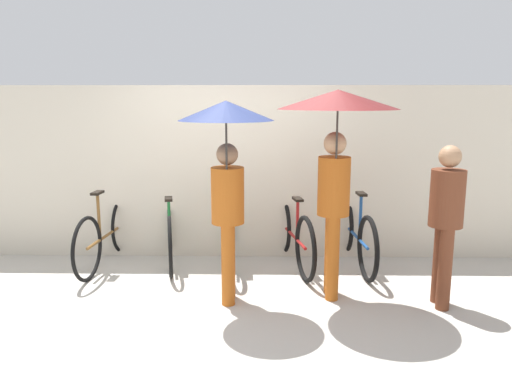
{
  "coord_description": "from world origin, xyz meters",
  "views": [
    {
      "loc": [
        0.41,
        -4.49,
        2.02
      ],
      "look_at": [
        0.31,
        0.82,
        1.0
      ],
      "focal_mm": 35.0,
      "sensor_mm": 36.0,
      "label": 1
    }
  ],
  "objects_px": {
    "parked_bicycle_2": "(231,235)",
    "pedestrian_leading": "(227,152)",
    "parked_bicycle_3": "(293,234)",
    "parked_bicycle_4": "(355,234)",
    "pedestrian_trailing": "(446,215)",
    "pedestrian_center": "(337,132)",
    "parked_bicycle_0": "(107,234)",
    "parked_bicycle_1": "(170,233)"
  },
  "relations": [
    {
      "from": "parked_bicycle_2",
      "to": "pedestrian_leading",
      "type": "bearing_deg",
      "value": 178.48
    },
    {
      "from": "parked_bicycle_2",
      "to": "parked_bicycle_3",
      "type": "xyz_separation_m",
      "value": [
        0.75,
        -0.03,
        0.02
      ]
    },
    {
      "from": "parked_bicycle_4",
      "to": "pedestrian_trailing",
      "type": "bearing_deg",
      "value": -156.52
    },
    {
      "from": "parked_bicycle_2",
      "to": "parked_bicycle_4",
      "type": "height_order",
      "value": "parked_bicycle_2"
    },
    {
      "from": "parked_bicycle_2",
      "to": "pedestrian_leading",
      "type": "relative_size",
      "value": 0.88
    },
    {
      "from": "pedestrian_center",
      "to": "pedestrian_leading",
      "type": "bearing_deg",
      "value": 9.03
    },
    {
      "from": "parked_bicycle_2",
      "to": "pedestrian_trailing",
      "type": "distance_m",
      "value": 2.51
    },
    {
      "from": "parked_bicycle_3",
      "to": "parked_bicycle_4",
      "type": "bearing_deg",
      "value": -100.27
    },
    {
      "from": "parked_bicycle_0",
      "to": "parked_bicycle_2",
      "type": "height_order",
      "value": "parked_bicycle_0"
    },
    {
      "from": "parked_bicycle_1",
      "to": "parked_bicycle_2",
      "type": "xyz_separation_m",
      "value": [
        0.75,
        -0.03,
        -0.01
      ]
    },
    {
      "from": "parked_bicycle_0",
      "to": "pedestrian_leading",
      "type": "height_order",
      "value": "pedestrian_leading"
    },
    {
      "from": "parked_bicycle_4",
      "to": "pedestrian_center",
      "type": "xyz_separation_m",
      "value": [
        -0.42,
        -1.07,
        1.31
      ]
    },
    {
      "from": "parked_bicycle_2",
      "to": "pedestrian_trailing",
      "type": "xyz_separation_m",
      "value": [
        2.13,
        -1.2,
        0.55
      ]
    },
    {
      "from": "parked_bicycle_3",
      "to": "pedestrian_trailing",
      "type": "bearing_deg",
      "value": -141.72
    },
    {
      "from": "parked_bicycle_1",
      "to": "parked_bicycle_0",
      "type": "bearing_deg",
      "value": 84.67
    },
    {
      "from": "parked_bicycle_0",
      "to": "pedestrian_center",
      "type": "relative_size",
      "value": 0.86
    },
    {
      "from": "parked_bicycle_0",
      "to": "pedestrian_trailing",
      "type": "relative_size",
      "value": 1.14
    },
    {
      "from": "parked_bicycle_4",
      "to": "pedestrian_leading",
      "type": "height_order",
      "value": "pedestrian_leading"
    },
    {
      "from": "parked_bicycle_0",
      "to": "pedestrian_center",
      "type": "xyz_separation_m",
      "value": [
        2.59,
        -1.04,
        1.31
      ]
    },
    {
      "from": "parked_bicycle_1",
      "to": "pedestrian_leading",
      "type": "relative_size",
      "value": 0.83
    },
    {
      "from": "parked_bicycle_1",
      "to": "parked_bicycle_3",
      "type": "bearing_deg",
      "value": -103.66
    },
    {
      "from": "parked_bicycle_0",
      "to": "parked_bicycle_1",
      "type": "height_order",
      "value": "parked_bicycle_1"
    },
    {
      "from": "pedestrian_leading",
      "to": "pedestrian_center",
      "type": "xyz_separation_m",
      "value": [
        1.04,
        0.13,
        0.19
      ]
    },
    {
      "from": "pedestrian_trailing",
      "to": "parked_bicycle_3",
      "type": "bearing_deg",
      "value": -36.85
    },
    {
      "from": "parked_bicycle_3",
      "to": "pedestrian_center",
      "type": "height_order",
      "value": "pedestrian_center"
    },
    {
      "from": "parked_bicycle_0",
      "to": "pedestrian_leading",
      "type": "relative_size",
      "value": 0.91
    },
    {
      "from": "parked_bicycle_1",
      "to": "parked_bicycle_2",
      "type": "relative_size",
      "value": 0.95
    },
    {
      "from": "parked_bicycle_0",
      "to": "parked_bicycle_1",
      "type": "bearing_deg",
      "value": -79.02
    },
    {
      "from": "parked_bicycle_1",
      "to": "parked_bicycle_4",
      "type": "xyz_separation_m",
      "value": [
        2.26,
        -0.05,
        0.01
      ]
    },
    {
      "from": "parked_bicycle_0",
      "to": "pedestrian_leading",
      "type": "bearing_deg",
      "value": -121.74
    },
    {
      "from": "parked_bicycle_2",
      "to": "parked_bicycle_3",
      "type": "relative_size",
      "value": 0.97
    },
    {
      "from": "parked_bicycle_1",
      "to": "pedestrian_leading",
      "type": "height_order",
      "value": "pedestrian_leading"
    },
    {
      "from": "parked_bicycle_1",
      "to": "parked_bicycle_3",
      "type": "distance_m",
      "value": 1.51
    },
    {
      "from": "parked_bicycle_3",
      "to": "pedestrian_trailing",
      "type": "relative_size",
      "value": 1.13
    },
    {
      "from": "parked_bicycle_1",
      "to": "pedestrian_center",
      "type": "distance_m",
      "value": 2.53
    },
    {
      "from": "parked_bicycle_2",
      "to": "pedestrian_center",
      "type": "height_order",
      "value": "pedestrian_center"
    },
    {
      "from": "parked_bicycle_2",
      "to": "pedestrian_trailing",
      "type": "relative_size",
      "value": 1.1
    },
    {
      "from": "pedestrian_trailing",
      "to": "parked_bicycle_4",
      "type": "bearing_deg",
      "value": -58.69
    },
    {
      "from": "parked_bicycle_2",
      "to": "parked_bicycle_4",
      "type": "xyz_separation_m",
      "value": [
        1.51,
        -0.02,
        0.02
      ]
    },
    {
      "from": "parked_bicycle_1",
      "to": "parked_bicycle_2",
      "type": "bearing_deg",
      "value": -103.44
    },
    {
      "from": "pedestrian_trailing",
      "to": "parked_bicycle_2",
      "type": "bearing_deg",
      "value": -26.04
    },
    {
      "from": "pedestrian_leading",
      "to": "pedestrian_trailing",
      "type": "distance_m",
      "value": 2.16
    }
  ]
}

